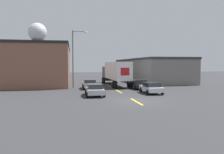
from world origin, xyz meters
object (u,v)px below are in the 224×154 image
object	(u,v)px
parked_car_left_far	(90,84)
parked_car_left_near	(95,90)
semi_truck	(115,72)
parked_car_right_near	(151,88)
water_tower	(37,33)
parked_car_right_mid	(139,84)
street_lamp	(75,55)

from	to	relation	value
parked_car_left_far	parked_car_left_near	distance (m)	7.49
parked_car_left_near	semi_truck	bearing A→B (deg)	68.04
parked_car_right_near	parked_car_left_near	xyz separation A→B (m)	(-7.24, -0.83, 0.00)
parked_car_right_near	water_tower	distance (m)	56.94
parked_car_left_near	parked_car_right_mid	xyz separation A→B (m)	(7.24, 5.93, 0.00)
parked_car_right_mid	water_tower	xyz separation A→B (m)	(-21.10, 46.03, 13.48)
water_tower	street_lamp	distance (m)	45.33
semi_truck	street_lamp	distance (m)	7.99
parked_car_left_far	street_lamp	xyz separation A→B (m)	(-2.17, 1.64, 4.34)
parked_car_right_mid	parked_car_left_far	bearing A→B (deg)	167.91
parked_car_right_near	street_lamp	xyz separation A→B (m)	(-9.41, 8.30, 4.34)
semi_truck	parked_car_right_mid	world-z (taller)	semi_truck
semi_truck	parked_car_left_near	bearing A→B (deg)	-114.10
parked_car_left_near	water_tower	xyz separation A→B (m)	(-13.86, 51.96, 13.48)
semi_truck	parked_car_left_near	distance (m)	12.99
semi_truck	water_tower	distance (m)	45.72
semi_truck	parked_car_left_near	size ratio (longest dim) A/B	3.07
parked_car_right_near	parked_car_left_far	bearing A→B (deg)	137.40
parked_car_right_near	parked_car_left_near	size ratio (longest dim) A/B	1.00
semi_truck	street_lamp	xyz separation A→B (m)	(-6.98, -2.82, 2.68)
parked_car_right_near	parked_car_right_mid	distance (m)	5.11
water_tower	parked_car_left_far	bearing A→B (deg)	-72.69
parked_car_left_far	water_tower	bearing A→B (deg)	107.31
semi_truck	water_tower	world-z (taller)	water_tower
street_lamp	semi_truck	bearing A→B (deg)	21.99
parked_car_right_mid	water_tower	bearing A→B (deg)	114.63
parked_car_left_near	parked_car_right_mid	distance (m)	9.36
street_lamp	parked_car_left_near	bearing A→B (deg)	-76.65
parked_car_right_mid	water_tower	world-z (taller)	water_tower
water_tower	parked_car_left_near	bearing A→B (deg)	-75.06
parked_car_right_near	water_tower	world-z (taller)	water_tower
parked_car_left_far	parked_car_left_near	bearing A→B (deg)	-90.00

